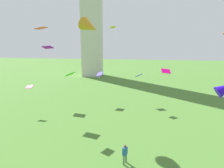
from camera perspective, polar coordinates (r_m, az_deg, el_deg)
person_0 at (r=16.73m, az=3.88°, el=-19.81°), size 0.42×0.51×1.72m
kite_flying_0 at (r=29.04m, az=-23.39°, el=-0.76°), size 1.02×0.66×0.47m
kite_flying_1 at (r=22.79m, az=-6.64°, el=16.62°), size 3.07×2.69×2.30m
kite_flying_2 at (r=33.55m, az=0.27°, el=16.56°), size 1.06×1.14×0.44m
kite_flying_3 at (r=29.67m, az=-20.39°, el=15.35°), size 1.72×1.35×0.33m
kite_flying_5 at (r=21.44m, az=-12.40°, el=2.86°), size 1.01×1.26×0.48m
kite_flying_6 at (r=33.52m, az=-18.57°, el=10.32°), size 1.74×1.25×0.57m
kite_flying_7 at (r=19.62m, az=15.77°, el=3.74°), size 0.95×0.73×0.48m
kite_flying_10 at (r=31.61m, az=8.00°, el=2.56°), size 1.28×1.31×0.65m
kite_flying_11 at (r=31.47m, az=-3.63°, el=2.99°), size 0.98×1.45×0.70m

